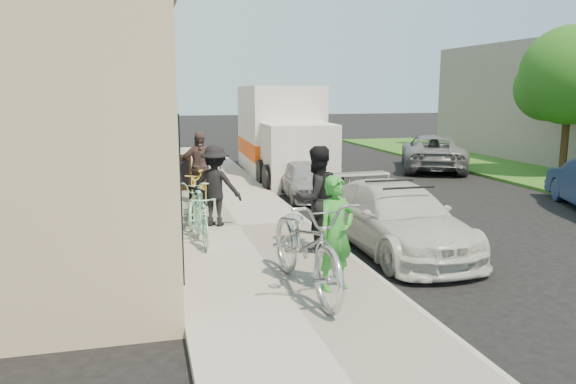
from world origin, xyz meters
TOP-DOWN VIEW (x-y plane):
  - ground at (0.00, 0.00)m, footprint 120.00×120.00m
  - sidewalk at (-2.00, 3.00)m, footprint 3.00×34.00m
  - curb at (-0.45, 3.00)m, footprint 0.12×34.00m
  - storefront at (-5.24, 7.99)m, footprint 3.60×20.00m
  - bike_rack at (-2.88, 2.83)m, footprint 0.29×0.57m
  - sandwich_board at (-2.92, 7.61)m, footprint 0.62×0.62m
  - sedan_white at (0.64, 0.91)m, footprint 1.83×4.33m
  - sedan_silver at (0.44, 6.20)m, footprint 1.56×3.26m
  - moving_truck at (0.81, 10.49)m, footprint 2.64×6.46m
  - far_car_gray at (6.73, 10.64)m, footprint 4.00×5.26m
  - median_tree at (9.86, 7.50)m, footprint 3.27×3.27m
  - tandem_bike at (-1.72, -1.15)m, footprint 1.10×2.71m
  - woman_rider at (-1.29, -1.18)m, footprint 0.70×0.58m
  - man_standing at (-0.97, 0.79)m, footprint 1.08×0.95m
  - cruiser_bike_a at (-2.91, 1.74)m, footprint 0.52×1.62m
  - cruiser_bike_b at (-2.83, 3.41)m, footprint 1.05×1.95m
  - cruiser_bike_c at (-2.68, 4.74)m, footprint 0.98×1.63m
  - bystander_a at (-2.46, 3.13)m, footprint 1.27×1.04m
  - bystander_b at (-2.56, 5.51)m, footprint 1.08×0.45m

SIDE VIEW (x-z plane):
  - ground at x=0.00m, z-range 0.00..0.00m
  - curb at x=-0.45m, z-range 0.00..0.13m
  - sidewalk at x=-2.00m, z-range 0.00..0.15m
  - sedan_silver at x=0.44m, z-range 0.00..1.08m
  - cruiser_bike_c at x=-2.68m, z-range 0.15..1.09m
  - sedan_white at x=0.64m, z-range -0.02..1.27m
  - cruiser_bike_a at x=-2.91m, z-range 0.15..1.12m
  - cruiser_bike_b at x=-2.83m, z-range 0.15..1.12m
  - sandwich_board at x=-2.92m, z-range 0.16..1.16m
  - far_car_gray at x=6.73m, z-range 0.00..1.33m
  - bike_rack at x=-2.88m, z-range 0.24..1.11m
  - tandem_bike at x=-1.72m, z-range 0.15..1.54m
  - woman_rider at x=-1.29m, z-range 0.15..1.80m
  - bystander_a at x=-2.46m, z-range 0.15..1.86m
  - bystander_b at x=-2.56m, z-range 0.15..1.99m
  - man_standing at x=-0.97m, z-range 0.15..2.03m
  - moving_truck at x=0.81m, z-range -0.18..2.95m
  - storefront at x=-5.24m, z-range 0.01..4.24m
  - median_tree at x=9.86m, z-range 0.83..5.84m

